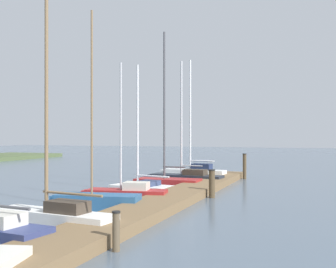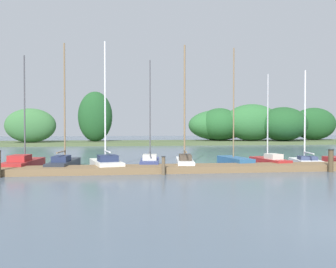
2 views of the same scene
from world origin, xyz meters
name	(u,v)px [view 2 (image 2 of 2)]	position (x,y,z in m)	size (l,w,h in m)	color
dock_pier	(239,168)	(0.00, 11.56, 0.17)	(28.49, 1.80, 0.35)	brown
far_shore	(215,126)	(6.34, 40.92, 2.40)	(65.43, 9.02, 7.07)	#4C5B38
sailboat_0	(24,163)	(-12.14, 13.89, 0.35)	(1.69, 4.37, 6.60)	maroon
sailboat_1	(64,162)	(-9.83, 13.70, 0.37)	(1.45, 4.56, 7.33)	#232833
sailboat_2	(106,163)	(-7.40, 12.95, 0.38)	(2.14, 3.92, 7.32)	silver
sailboat_3	(150,162)	(-4.81, 13.86, 0.34)	(1.42, 3.73, 6.49)	navy
sailboat_4	(185,161)	(-2.77, 13.35, 0.43)	(1.40, 4.33, 7.35)	white
sailboat_5	(234,160)	(0.40, 13.74, 0.36)	(1.55, 3.39, 7.31)	#285684
sailboat_6	(269,161)	(2.57, 13.55, 0.33)	(1.51, 3.62, 5.73)	maroon
sailboat_7	(305,160)	(5.22, 14.01, 0.31)	(1.90, 3.21, 6.08)	white
mooring_piling_1	(163,165)	(-4.38, 10.42, 0.48)	(0.20, 0.20, 0.95)	brown
mooring_piling_2	(331,161)	(4.75, 10.40, 0.62)	(0.30, 0.30, 1.23)	#4C3D28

